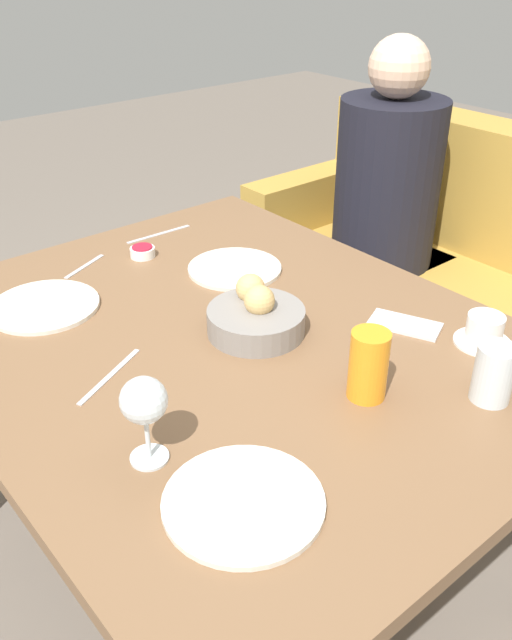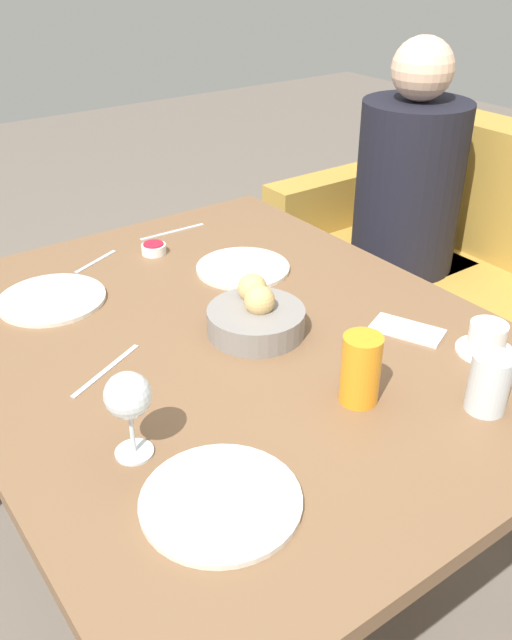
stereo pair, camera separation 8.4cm
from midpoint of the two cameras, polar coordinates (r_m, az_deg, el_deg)
The scene contains 17 objects.
ground_plane at distance 1.92m, azimuth -0.60°, elevation -20.34°, with size 10.00×10.00×0.00m, color #6B6056.
dining_table at distance 1.47m, azimuth -0.73°, elevation -4.19°, with size 1.33×1.07×0.73m.
couch at distance 2.48m, azimuth 19.26°, elevation 0.75°, with size 1.48×0.70×0.90m.
seated_person at distance 2.43m, azimuth 13.13°, elevation 5.92°, with size 0.35×0.45×1.20m.
bread_basket at distance 1.42m, azimuth 1.69°, elevation 0.30°, with size 0.21×0.21×0.11m.
plate_near_left at distance 1.61m, azimuth -15.40°, elevation 1.68°, with size 0.24×0.24×0.01m.
plate_near_right at distance 1.05m, azimuth -0.60°, elevation -15.05°, with size 0.25×0.25×0.01m.
plate_far_center at distance 1.70m, azimuth 0.31°, elevation 4.38°, with size 0.23×0.23×0.01m.
juice_glass at distance 1.22m, azimuth 10.77°, elevation -4.14°, with size 0.07×0.07×0.13m.
water_tumbler at distance 1.27m, azimuth 20.85°, elevation -5.02°, with size 0.07×0.07×0.11m.
wine_glass at distance 1.07m, azimuth -8.51°, elevation -6.59°, with size 0.08×0.08×0.16m.
coffee_cup at distance 1.45m, azimuth 20.45°, elevation -1.58°, with size 0.12×0.12×0.06m.
jam_bowl_berry at distance 1.80m, azimuth -7.28°, elevation 5.97°, with size 0.06×0.06×0.03m.
fork_silver at distance 1.93m, azimuth -5.79°, elevation 7.39°, with size 0.02×0.20×0.00m.
knife_silver at distance 1.34m, azimuth -10.73°, elevation -4.20°, with size 0.10×0.18×0.00m.
spoon_coffee at distance 1.78m, azimuth -12.02°, elevation 4.83°, with size 0.07×0.14×0.00m.
cell_phone at distance 1.48m, azimuth 14.22°, elevation -0.85°, with size 0.17×0.13×0.01m.
Camera 2 is at (1.02, -0.66, 1.48)m, focal length 38.00 mm.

